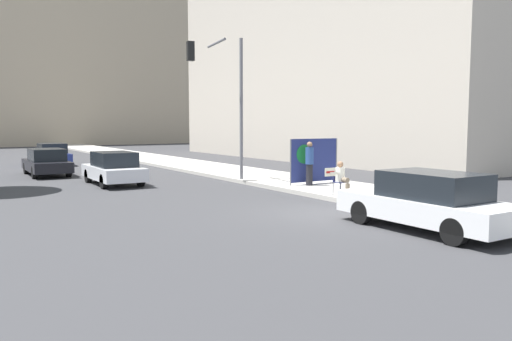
% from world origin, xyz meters
% --- Properties ---
extents(ground_plane, '(160.00, 160.00, 0.00)m').
position_xyz_m(ground_plane, '(0.00, 0.00, 0.00)').
color(ground_plane, '#38383A').
extents(sidewalk_curb, '(4.06, 90.00, 0.17)m').
position_xyz_m(sidewalk_curb, '(3.49, 15.00, 0.09)').
color(sidewalk_curb, '#B7B2A8').
rests_on(sidewalk_curb, ground_plane).
extents(building_backdrop_far, '(52.00, 12.00, 22.60)m').
position_xyz_m(building_backdrop_far, '(-2.00, 61.52, 11.30)').
color(building_backdrop_far, tan).
rests_on(building_backdrop_far, ground_plane).
extents(building_backdrop_right, '(10.00, 32.00, 22.15)m').
position_xyz_m(building_backdrop_right, '(16.22, 19.36, 11.08)').
color(building_backdrop_right, '#BCB2A3').
rests_on(building_backdrop_right, ground_plane).
extents(seated_protester, '(0.97, 0.77, 1.24)m').
position_xyz_m(seated_protester, '(1.90, 1.81, 0.85)').
color(seated_protester, '#474C56').
rests_on(seated_protester, sidewalk_curb).
extents(jogger_on_sidewalk, '(0.34, 0.34, 1.83)m').
position_xyz_m(jogger_on_sidewalk, '(2.85, 4.86, 1.12)').
color(jogger_on_sidewalk, black).
rests_on(jogger_on_sidewalk, sidewalk_curb).
extents(protest_banner, '(2.56, 0.06, 1.94)m').
position_xyz_m(protest_banner, '(3.39, 5.25, 1.20)').
color(protest_banner, slate).
rests_on(protest_banner, sidewalk_curb).
extents(traffic_light_pole, '(2.60, 2.37, 6.49)m').
position_xyz_m(traffic_light_pole, '(0.86, 8.64, 4.47)').
color(traffic_light_pole, slate).
rests_on(traffic_light_pole, sidewalk_curb).
extents(parked_car_curbside, '(1.89, 4.74, 1.52)m').
position_xyz_m(parked_car_curbside, '(0.40, -3.18, 0.75)').
color(parked_car_curbside, white).
rests_on(parked_car_curbside, ground_plane).
extents(car_on_road_nearest, '(1.82, 4.38, 1.49)m').
position_xyz_m(car_on_road_nearest, '(-3.61, 10.92, 0.74)').
color(car_on_road_nearest, silver).
rests_on(car_on_road_nearest, ground_plane).
extents(car_on_road_midblock, '(1.86, 4.77, 1.44)m').
position_xyz_m(car_on_road_midblock, '(-5.49, 16.86, 0.72)').
color(car_on_road_midblock, black).
rests_on(car_on_road_midblock, ground_plane).
extents(car_on_road_distant, '(1.83, 4.16, 1.47)m').
position_xyz_m(car_on_road_distant, '(-4.00, 23.90, 0.73)').
color(car_on_road_distant, navy).
rests_on(car_on_road_distant, ground_plane).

